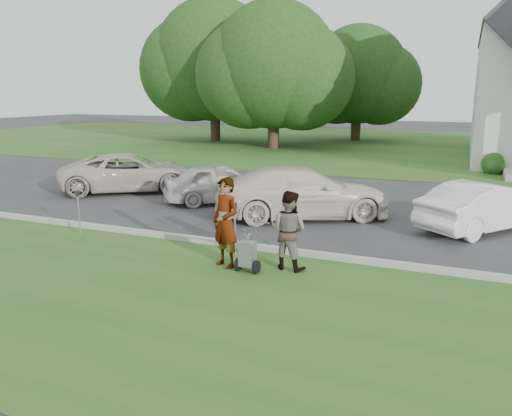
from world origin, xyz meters
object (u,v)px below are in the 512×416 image
Objects in this scene: parking_meter_near at (235,222)px; tree_far at (214,66)px; tree_back at (358,79)px; car_a at (130,172)px; car_c at (302,192)px; car_b at (222,183)px; person_left at (226,223)px; person_right at (288,231)px; striping_cart at (248,255)px; parking_meter_far at (78,207)px; car_d at (484,206)px; tree_left at (274,71)px.

tree_far is at bearing 118.18° from parking_meter_near.
tree_back is at bearing 96.42° from parking_meter_near.
car_c is at bearing -135.17° from car_a.
car_b reaches higher than parking_meter_near.
person_left is at bearing 149.03° from car_c.
person_right is at bearing -15.78° from parking_meter_near.
tree_back is at bearing -20.89° from car_c.
striping_cart is 0.58× the size of person_right.
person_right reaches higher than parking_meter_near.
tree_far is at bearing 109.37° from parking_meter_far.
car_a is 1.27× the size of car_d.
person_right is (4.83, -30.38, -3.87)m from tree_back.
tree_left is 8.21× the size of parking_meter_near.
striping_cart is at bearing 155.61° from car_c.
car_d is at bearing 52.29° from striping_cart.
tree_back is at bearing 26.56° from tree_far.
tree_back is (10.00, 5.00, -0.97)m from tree_far.
car_d is at bearing -70.81° from tree_back.
parking_meter_near is at bearing 78.38° from car_d.
person_right is 4.69m from car_c.
parking_meter_near is 0.25× the size of car_a.
car_a is at bearing -88.95° from tree_left.
striping_cart is at bearing 87.87° from car_d.
car_a is 4.23m from car_b.
tree_left is at bearing 97.25° from parking_meter_far.
striping_cart is at bearing 174.39° from car_b.
tree_back is 31.00m from person_right.
striping_cart is at bearing 45.47° from person_right.
parking_meter_far reaches higher than striping_cart.
parking_meter_far is at bearing 5.50° from person_right.
tree_left is 22.00m from car_d.
car_b is (-3.62, 6.02, 0.29)m from striping_cart.
parking_meter_near is at bearing -7.07° from person_right.
tree_far is at bearing -8.78° from car_b.
car_d is at bearing 68.88° from person_left.
parking_meter_near is at bearing -162.43° from car_a.
tree_left is 22.64m from parking_meter_far.
car_c is at bearing -66.64° from tree_left.
car_c reaches higher than car_b.
car_a is (-7.07, 5.57, -0.09)m from parking_meter_near.
parking_meter_near is at bearing -83.58° from tree_back.
car_a reaches higher than car_b.
tree_back reaches higher than car_d.
tree_far is at bearing 140.62° from person_left.
tree_back is 31.21m from person_left.
person_right is at bearing -159.24° from car_a.
parking_meter_far is (-4.57, -0.07, -0.03)m from parking_meter_near.
person_right reaches higher than car_b.
tree_back is at bearing 63.43° from tree_left.
parking_meter_near is (3.37, -29.97, -3.91)m from tree_back.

